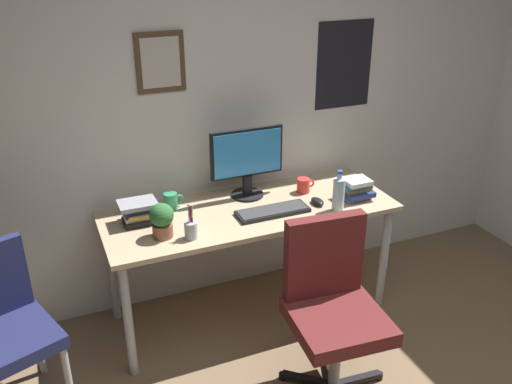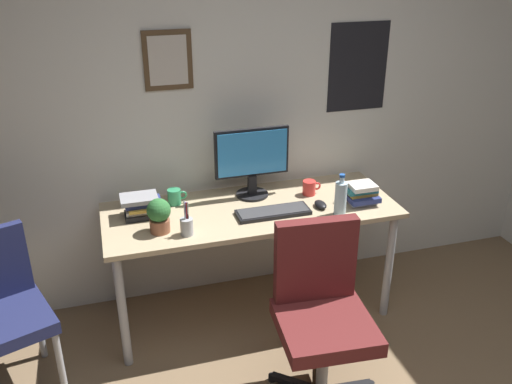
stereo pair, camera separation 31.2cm
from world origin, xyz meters
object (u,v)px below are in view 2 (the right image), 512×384
(keyboard, at_px, (273,212))
(water_bottle, at_px, (341,198))
(office_chair, at_px, (321,306))
(potted_plant, at_px, (159,214))
(side_chair, at_px, (0,305))
(coffee_mug_far, at_px, (175,197))
(monitor, at_px, (252,159))
(coffee_mug_near, at_px, (309,188))
(book_stack_left, at_px, (362,193))
(pen_cup, at_px, (187,226))
(book_stack_right, at_px, (142,206))
(computer_mouse, at_px, (321,205))

(keyboard, distance_m, water_bottle, 0.40)
(office_chair, relative_size, potted_plant, 4.87)
(side_chair, distance_m, potted_plant, 0.92)
(side_chair, distance_m, coffee_mug_far, 1.10)
(keyboard, height_order, coffee_mug_far, coffee_mug_far)
(coffee_mug_far, bearing_deg, monitor, -1.77)
(monitor, bearing_deg, coffee_mug_near, -14.33)
(coffee_mug_far, relative_size, book_stack_left, 0.62)
(office_chair, distance_m, pen_cup, 0.83)
(monitor, bearing_deg, coffee_mug_far, 178.23)
(side_chair, bearing_deg, coffee_mug_near, 10.04)
(potted_plant, bearing_deg, coffee_mug_near, 12.71)
(potted_plant, bearing_deg, side_chair, -173.04)
(pen_cup, relative_size, book_stack_left, 1.05)
(water_bottle, bearing_deg, coffee_mug_near, 102.42)
(side_chair, distance_m, book_stack_right, 0.89)
(computer_mouse, bearing_deg, book_stack_right, 169.64)
(water_bottle, bearing_deg, computer_mouse, 120.98)
(potted_plant, height_order, book_stack_left, potted_plant)
(office_chair, distance_m, potted_plant, 0.98)
(keyboard, bearing_deg, potted_plant, -178.04)
(side_chair, relative_size, potted_plant, 4.49)
(keyboard, distance_m, book_stack_right, 0.75)
(book_stack_left, bearing_deg, office_chair, -129.45)
(monitor, distance_m, coffee_mug_far, 0.52)
(water_bottle, bearing_deg, side_chair, -179.62)
(potted_plant, bearing_deg, office_chair, -40.43)
(monitor, height_order, water_bottle, monitor)
(water_bottle, distance_m, coffee_mug_near, 0.32)
(book_stack_left, bearing_deg, computer_mouse, 174.94)
(computer_mouse, bearing_deg, monitor, 141.05)
(keyboard, height_order, pen_cup, pen_cup)
(computer_mouse, height_order, book_stack_left, book_stack_left)
(coffee_mug_far, bearing_deg, pen_cup, -89.42)
(computer_mouse, height_order, potted_plant, potted_plant)
(monitor, height_order, keyboard, monitor)
(monitor, relative_size, water_bottle, 1.82)
(coffee_mug_far, relative_size, book_stack_right, 0.52)
(coffee_mug_near, bearing_deg, office_chair, -106.94)
(keyboard, xyz_separation_m, potted_plant, (-0.66, -0.02, 0.09))
(office_chair, relative_size, pen_cup, 4.75)
(potted_plant, height_order, pen_cup, pen_cup)
(side_chair, height_order, pen_cup, pen_cup)
(keyboard, bearing_deg, book_stack_left, -1.89)
(computer_mouse, bearing_deg, side_chair, -175.87)
(side_chair, distance_m, keyboard, 1.53)
(water_bottle, distance_m, book_stack_left, 0.21)
(book_stack_right, bearing_deg, monitor, 7.51)
(pen_cup, bearing_deg, book_stack_left, 4.23)
(book_stack_right, bearing_deg, pen_cup, -54.24)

